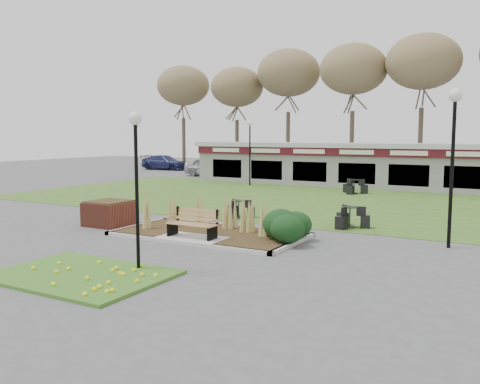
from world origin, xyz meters
The scene contains 18 objects.
ground centered at (0.00, 0.00, 0.00)m, with size 100.00×100.00×0.00m, color #515154.
lawn centered at (0.00, 12.00, 0.01)m, with size 34.00×16.00×0.02m, color #345D1D.
flower_bed centered at (0.00, -4.60, 0.07)m, with size 4.20×3.00×0.16m.
planting_bed centered at (1.27, 1.35, 0.37)m, with size 6.75×3.40×1.27m.
park_bench centered at (0.00, 0.25, 0.59)m, with size 1.70×0.66×0.93m.
brick_planter centered at (-4.40, 1.00, 0.48)m, with size 1.50×1.50×0.95m.
food_pavilion centered at (0.00, 19.96, 1.48)m, with size 24.60×3.40×2.90m.
tree_backdrop centered at (0.00, 28.00, 8.36)m, with size 47.24×5.24×10.36m.
lamp_post_near_left centered at (0.88, -3.50, 2.92)m, with size 0.33×0.33×4.00m.
lamp_post_near_right centered at (7.40, 3.20, 3.50)m, with size 0.40×0.40×4.80m.
lamp_post_mid_left centered at (-10.20, 9.32, 3.04)m, with size 0.35×0.35×4.17m.
lamp_post_far_left centered at (-6.90, 17.00, 3.19)m, with size 0.36×0.36×4.38m.
bistro_set_a centered at (-1.00, 5.00, 0.25)m, with size 1.32×1.17×0.70m.
bistro_set_b centered at (3.74, 5.00, 0.28)m, with size 1.40×1.39×0.77m.
bistro_set_d centered at (0.65, 15.83, 0.29)m, with size 1.54×1.37×0.82m.
car_silver centered at (-13.40, 22.18, 0.78)m, with size 1.85×4.60×1.57m, color #AAABAF.
car_black centered at (-11.94, 24.73, 0.69)m, with size 1.47×4.20×1.38m, color black.
car_blue centered at (-21.80, 27.00, 0.72)m, with size 2.01×4.94×1.43m, color navy.
Camera 1 is at (9.28, -13.21, 3.43)m, focal length 38.00 mm.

